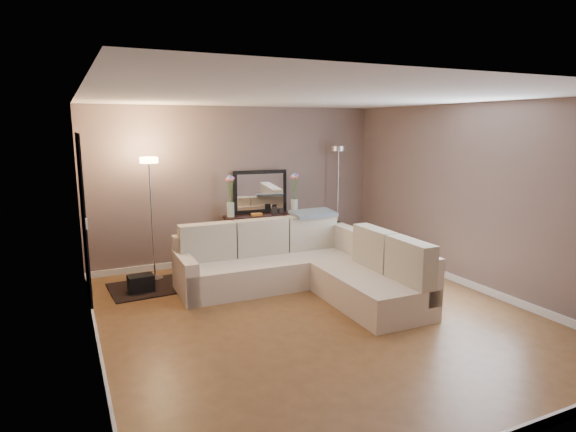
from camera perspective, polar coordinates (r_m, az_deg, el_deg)
name	(u,v)px	position (r m, az deg, el deg)	size (l,w,h in m)	color
floor	(316,315)	(6.04, 3.31, -11.65)	(5.00, 5.50, 0.01)	brown
ceiling	(318,97)	(5.60, 3.60, 13.91)	(5.00, 5.50, 0.01)	white
wall_back	(239,185)	(8.18, -5.88, 3.67)	(5.00, 0.02, 2.60)	#77625B
wall_front	(515,275)	(3.57, 25.31, -6.39)	(5.00, 0.02, 2.60)	#77625B
wall_left	(87,230)	(5.00, -22.69, -1.54)	(0.02, 5.50, 2.60)	#77625B
wall_right	(475,197)	(7.21, 21.24, 2.07)	(0.02, 5.50, 2.60)	#77625B
baseboard_back	(240,257)	(8.40, -5.66, -4.84)	(5.00, 0.03, 0.10)	white
baseboard_left	(99,351)	(5.39, -21.44, -14.63)	(0.03, 5.50, 0.10)	white
baseboard_right	(467,283)	(7.47, 20.46, -7.46)	(0.03, 5.50, 0.10)	white
doorway	(84,220)	(6.71, -23.05, -0.38)	(0.02, 1.20, 2.20)	black
switch_plate	(87,224)	(5.86, -22.75, -0.87)	(0.02, 0.08, 0.12)	white
sectional_sofa	(304,266)	(6.78, 1.92, -5.96)	(2.68, 2.61, 0.94)	beige
throw_blanket	(313,213)	(7.42, 3.02, 0.33)	(0.67, 0.39, 0.05)	slate
console_table	(259,235)	(8.16, -3.48, -2.32)	(1.35, 0.50, 0.81)	black
leaning_mirror	(260,192)	(8.21, -3.30, 2.90)	(0.93, 0.14, 0.73)	black
table_decor	(264,213)	(8.07, -2.90, 0.32)	(0.56, 0.15, 0.13)	orange
flower_vase_left	(230,199)	(7.93, -6.85, 1.98)	(0.16, 0.13, 0.69)	silver
flower_vase_right	(294,196)	(8.23, 0.76, 2.37)	(0.16, 0.13, 0.69)	silver
floor_lamp_lit	(151,194)	(7.31, -15.96, 2.47)	(0.27, 0.27, 1.84)	silver
floor_lamp_unlit	(338,178)	(8.65, 5.96, 4.49)	(0.34, 0.34, 1.93)	silver
charcoal_rug	(154,287)	(7.25, -15.59, -8.07)	(1.20, 0.90, 0.02)	black
black_bag	(141,283)	(7.08, -17.03, -7.58)	(0.34, 0.24, 0.22)	black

